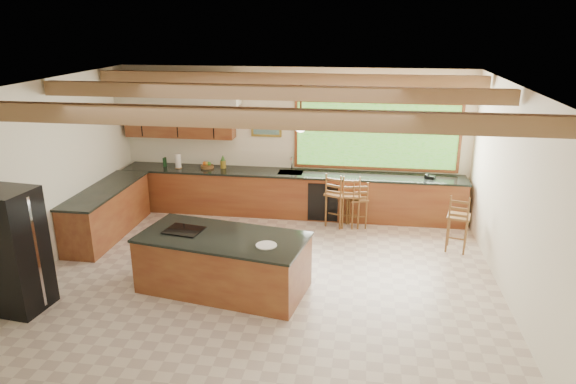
# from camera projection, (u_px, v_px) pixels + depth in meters

# --- Properties ---
(ground) EXTENTS (7.20, 7.20, 0.00)m
(ground) POSITION_uv_depth(u_px,v_px,m) (264.00, 280.00, 8.06)
(ground) COLOR beige
(ground) RESTS_ON ground
(room_shell) EXTENTS (7.27, 6.54, 3.02)m
(room_shell) POSITION_uv_depth(u_px,v_px,m) (259.00, 133.00, 7.99)
(room_shell) COLOR white
(room_shell) RESTS_ON ground
(counter_run) EXTENTS (7.12, 3.10, 1.23)m
(counter_run) POSITION_uv_depth(u_px,v_px,m) (248.00, 198.00, 10.39)
(counter_run) COLOR brown
(counter_run) RESTS_ON ground
(island) EXTENTS (2.63, 1.57, 0.88)m
(island) POSITION_uv_depth(u_px,v_px,m) (223.00, 262.00, 7.68)
(island) COLOR brown
(island) RESTS_ON ground
(refrigerator) EXTENTS (0.75, 0.73, 1.75)m
(refrigerator) POSITION_uv_depth(u_px,v_px,m) (14.00, 251.00, 7.01)
(refrigerator) COLOR black
(refrigerator) RESTS_ON ground
(bar_stool_a) EXTENTS (0.51, 0.51, 1.10)m
(bar_stool_a) POSITION_uv_depth(u_px,v_px,m) (337.00, 195.00, 9.95)
(bar_stool_a) COLOR brown
(bar_stool_a) RESTS_ON ground
(bar_stool_b) EXTENTS (0.42, 0.42, 0.95)m
(bar_stool_b) POSITION_uv_depth(u_px,v_px,m) (358.00, 200.00, 9.93)
(bar_stool_b) COLOR brown
(bar_stool_b) RESTS_ON ground
(bar_stool_c) EXTENTS (0.41, 0.41, 1.08)m
(bar_stool_c) POSITION_uv_depth(u_px,v_px,m) (351.00, 196.00, 9.92)
(bar_stool_c) COLOR brown
(bar_stool_c) RESTS_ON ground
(bar_stool_d) EXTENTS (0.46, 0.46, 1.06)m
(bar_stool_d) POSITION_uv_depth(u_px,v_px,m) (459.00, 218.00, 8.86)
(bar_stool_d) COLOR brown
(bar_stool_d) RESTS_ON ground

